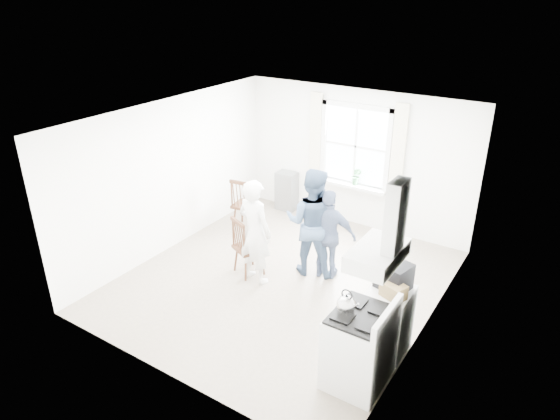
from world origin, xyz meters
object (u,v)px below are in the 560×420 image
(stereo_stack, at_px, (394,276))
(person_mid, at_px, (312,222))
(person_right, at_px, (328,235))
(windsor_chair_a, at_px, (242,200))
(windsor_chair_b, at_px, (242,241))
(gas_stove, at_px, (359,347))
(low_cabinet, at_px, (388,320))
(person_left, at_px, (255,232))

(stereo_stack, distance_m, person_mid, 2.05)
(stereo_stack, bearing_deg, person_right, 143.24)
(windsor_chair_a, relative_size, person_mid, 0.58)
(stereo_stack, xyz_separation_m, person_mid, (-1.74, 1.07, -0.18))
(windsor_chair_b, distance_m, person_right, 1.34)
(gas_stove, relative_size, stereo_stack, 2.54)
(gas_stove, xyz_separation_m, low_cabinet, (0.07, 0.70, -0.03))
(low_cabinet, xyz_separation_m, person_right, (-1.46, 1.15, 0.28))
(low_cabinet, xyz_separation_m, windsor_chair_a, (-3.55, 1.72, 0.17))
(windsor_chair_b, bearing_deg, low_cabinet, -9.88)
(windsor_chair_b, height_order, person_left, person_left)
(windsor_chair_a, xyz_separation_m, person_right, (2.09, -0.58, 0.11))
(gas_stove, distance_m, person_mid, 2.52)
(windsor_chair_b, height_order, person_mid, person_mid)
(person_mid, xyz_separation_m, person_right, (0.29, 0.01, -0.15))
(low_cabinet, bearing_deg, stereo_stack, 98.75)
(stereo_stack, height_order, windsor_chair_b, stereo_stack)
(gas_stove, bearing_deg, low_cabinet, 84.32)
(gas_stove, height_order, person_mid, person_mid)
(stereo_stack, height_order, person_right, person_right)
(windsor_chair_a, distance_m, person_right, 2.18)
(gas_stove, xyz_separation_m, stereo_stack, (0.06, 0.76, 0.58))
(low_cabinet, distance_m, person_mid, 2.13)
(stereo_stack, distance_m, windsor_chair_a, 3.94)
(stereo_stack, xyz_separation_m, person_left, (-2.34, 0.38, -0.22))
(low_cabinet, height_order, windsor_chair_a, windsor_chair_a)
(stereo_stack, relative_size, person_left, 0.26)
(low_cabinet, bearing_deg, person_right, 141.84)
(person_mid, bearing_deg, windsor_chair_b, 22.31)
(windsor_chair_b, bearing_deg, windsor_chair_a, 126.80)
(stereo_stack, distance_m, person_right, 1.84)
(person_left, distance_m, person_mid, 0.92)
(windsor_chair_a, bearing_deg, person_left, -46.82)
(windsor_chair_b, xyz_separation_m, person_mid, (0.85, 0.68, 0.28))
(low_cabinet, distance_m, stereo_stack, 0.62)
(windsor_chair_a, distance_m, person_left, 1.77)
(windsor_chair_a, bearing_deg, windsor_chair_b, -53.20)
(low_cabinet, distance_m, windsor_chair_a, 3.95)
(gas_stove, distance_m, low_cabinet, 0.70)
(person_mid, relative_size, person_right, 1.20)
(windsor_chair_b, distance_m, person_mid, 1.13)
(stereo_stack, height_order, person_mid, person_mid)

